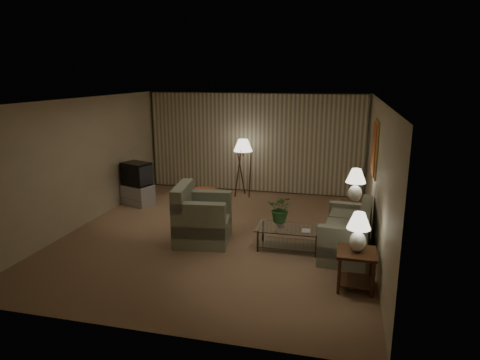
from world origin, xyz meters
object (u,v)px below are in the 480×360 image
armchair (203,219)px  table_lamp_near (359,229)px  coffee_table (288,235)px  crt_tv (137,174)px  ottoman (204,198)px  side_table_near (356,263)px  tv_cabinet (138,195)px  side_table_far (354,211)px  vase (281,223)px  sofa (346,234)px  table_lamp_far (356,183)px  floor_lamp (243,167)px

armchair → table_lamp_near: table_lamp_near is taller
coffee_table → crt_tv: (-4.02, 1.91, 0.50)m
ottoman → side_table_near: bearing=-43.7°
coffee_table → tv_cabinet: tv_cabinet is taller
side_table_near → table_lamp_near: 0.54m
armchair → tv_cabinet: armchair is taller
ottoman → crt_tv: bearing=-172.9°
side_table_far → ottoman: (-3.52, 0.77, -0.19)m
armchair → vase: (1.51, 0.00, 0.05)m
side_table_far → side_table_near: bearing=-90.0°
side_table_near → coffee_table: size_ratio=0.50×
sofa → table_lamp_near: (0.15, -1.35, 0.60)m
vase → crt_tv: bearing=153.7°
side_table_near → vase: (-1.33, 1.25, 0.08)m
tv_cabinet → side_table_near: bearing=-11.0°
side_table_near → table_lamp_far: size_ratio=0.85×
side_table_near → table_lamp_far: bearing=90.0°
side_table_far → tv_cabinet: bearing=173.8°
table_lamp_far → sofa: bearing=-96.8°
sofa → crt_tv: size_ratio=2.25×
table_lamp_near → vase: size_ratio=3.66×
table_lamp_near → crt_tv: 6.09m
table_lamp_near → crt_tv: size_ratio=0.78×
floor_lamp → vase: 3.62m
side_table_far → tv_cabinet: size_ratio=0.69×
sofa → coffee_table: (-1.03, -0.10, -0.08)m
side_table_far → armchair: bearing=-154.6°
armchair → crt_tv: bearing=43.0°
coffee_table → tv_cabinet: bearing=154.6°
sofa → floor_lamp: bearing=-134.5°
crt_tv → ottoman: bearing=27.5°
floor_lamp → vase: floor_lamp is taller
coffee_table → side_table_near: bearing=-46.6°
side_table_near → floor_lamp: size_ratio=0.39×
side_table_near → ottoman: bearing=136.3°
table_lamp_far → crt_tv: (-5.20, 0.56, -0.23)m
side_table_far → table_lamp_far: table_lamp_far is taller
sofa → armchair: (-2.70, -0.10, 0.09)m
sofa → crt_tv: 5.38m
armchair → floor_lamp: size_ratio=0.87×
ottoman → vase: vase is taller
floor_lamp → table_lamp_near: bearing=-58.0°
side_table_near → vase: bearing=136.8°
table_lamp_near → vase: table_lamp_near is taller
coffee_table → tv_cabinet: size_ratio=1.37×
table_lamp_far → side_table_far: bearing=14.0°
coffee_table → armchair: bearing=-179.9°
ottoman → vase: 3.06m
table_lamp_near → coffee_table: bearing=133.4°
ottoman → vase: (2.19, -2.12, 0.28)m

